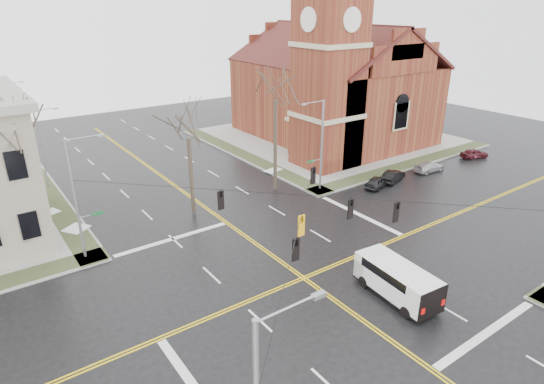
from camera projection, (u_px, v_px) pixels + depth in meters
ground at (304, 278)px, 31.27m from camera, size 120.00×120.00×0.00m
sidewalks at (304, 277)px, 31.24m from camera, size 80.00×80.00×0.17m
road_markings at (304, 278)px, 31.27m from camera, size 100.00×100.00×0.01m
church at (332, 78)px, 59.94m from camera, size 24.28×27.48×27.50m
signal_pole_ne at (320, 143)px, 44.08m from camera, size 2.75×0.22×9.00m
signal_pole_nw at (77, 196)px, 31.93m from camera, size 2.75×0.22×9.00m
span_wires at (306, 195)px, 28.89m from camera, size 23.02×23.02×0.03m
traffic_signals at (313, 210)px, 28.68m from camera, size 8.21×8.26×1.30m
streetlight_north_a at (42, 146)px, 44.87m from camera, size 2.30×0.20×8.00m
streetlight_north_b at (12, 110)px, 59.89m from camera, size 2.30×0.20×8.00m
cargo_van at (394, 277)px, 28.99m from camera, size 2.77×6.03×2.22m
parked_car_a at (377, 182)px, 46.44m from camera, size 3.81×2.33×1.21m
parked_car_b at (393, 176)px, 48.00m from camera, size 3.92×2.29×1.22m
parked_car_c at (429, 167)px, 50.89m from camera, size 4.01×1.83×1.14m
parked_car_d at (474, 153)px, 55.35m from camera, size 3.71×2.37×1.17m
tree_nw_far at (13, 137)px, 30.90m from camera, size 4.00×4.00×12.55m
tree_nw_near at (188, 133)px, 37.93m from camera, size 4.00×4.00×10.29m
tree_ne at (275, 94)px, 42.12m from camera, size 4.00×4.00×13.49m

